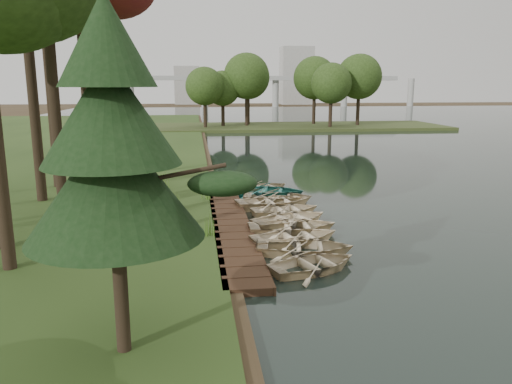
{
  "coord_description": "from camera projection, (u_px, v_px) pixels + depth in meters",
  "views": [
    {
      "loc": [
        -3.11,
        -21.73,
        6.23
      ],
      "look_at": [
        -0.35,
        0.6,
        1.37
      ],
      "focal_mm": 35.0,
      "sensor_mm": 36.0,
      "label": 1
    }
  ],
  "objects": [
    {
      "name": "rowboat_0",
      "position": [
        314.0,
        262.0,
        16.82
      ],
      "size": [
        3.79,
        3.23,
        0.66
      ],
      "primitive_type": "imported",
      "rotation": [
        0.0,
        0.0,
        1.91
      ],
      "color": "beige",
      "rests_on": "water"
    },
    {
      "name": "building_b",
      "position": [
        187.0,
        85.0,
        161.56
      ],
      "size": [
        8.0,
        8.0,
        12.0
      ],
      "primitive_type": "cube",
      "color": "#A5A5A0",
      "rests_on": "ground"
    },
    {
      "name": "reeds_1",
      "position": [
        175.0,
        203.0,
        23.33
      ],
      "size": [
        0.6,
        0.6,
        1.04
      ],
      "primitive_type": "cone",
      "color": "#3F661E",
      "rests_on": "bank"
    },
    {
      "name": "rowboat_8",
      "position": [
        268.0,
        190.0,
        27.92
      ],
      "size": [
        4.6,
        3.85,
        0.82
      ],
      "primitive_type": "imported",
      "rotation": [
        0.0,
        0.0,
        1.28
      ],
      "color": "teal",
      "rests_on": "water"
    },
    {
      "name": "rowboat_4",
      "position": [
        291.0,
        217.0,
        22.28
      ],
      "size": [
        4.39,
        3.82,
        0.76
      ],
      "primitive_type": "imported",
      "rotation": [
        0.0,
        0.0,
        1.96
      ],
      "color": "beige",
      "rests_on": "water"
    },
    {
      "name": "rowboat_6",
      "position": [
        275.0,
        200.0,
        25.48
      ],
      "size": [
        4.42,
        3.49,
        0.83
      ],
      "primitive_type": "imported",
      "rotation": [
        0.0,
        0.0,
        1.74
      ],
      "color": "beige",
      "rests_on": "water"
    },
    {
      "name": "pine_tree",
      "position": [
        112.0,
        144.0,
        10.4
      ],
      "size": [
        3.8,
        3.8,
        7.78
      ],
      "color": "black",
      "rests_on": "bank"
    },
    {
      "name": "rowboat_3",
      "position": [
        293.0,
        224.0,
        21.09
      ],
      "size": [
        3.82,
        2.76,
        0.78
      ],
      "primitive_type": "imported",
      "rotation": [
        0.0,
        0.0,
        1.59
      ],
      "color": "beige",
      "rests_on": "water"
    },
    {
      "name": "bridge",
      "position": [
        248.0,
        81.0,
        139.16
      ],
      "size": [
        95.9,
        4.0,
        8.6
      ],
      "color": "#A5A5A0",
      "rests_on": "ground"
    },
    {
      "name": "building_a",
      "position": [
        296.0,
        76.0,
        160.29
      ],
      "size": [
        10.0,
        8.0,
        18.0
      ],
      "primitive_type": "cube",
      "color": "#A5A5A0",
      "rests_on": "ground"
    },
    {
      "name": "peninsula",
      "position": [
        271.0,
        127.0,
        72.19
      ],
      "size": [
        50.0,
        14.0,
        0.45
      ],
      "primitive_type": "cube",
      "color": "#37431D",
      "rests_on": "ground"
    },
    {
      "name": "reeds_3",
      "position": [
        205.0,
        191.0,
        26.27
      ],
      "size": [
        0.6,
        0.6,
        0.9
      ],
      "primitive_type": "cone",
      "color": "#3F661E",
      "rests_on": "bank"
    },
    {
      "name": "ground",
      "position": [
        265.0,
        224.0,
        22.77
      ],
      "size": [
        300.0,
        300.0,
        0.0
      ],
      "primitive_type": "plane",
      "color": "#3D2F1D"
    },
    {
      "name": "boardwalk",
      "position": [
        230.0,
        222.0,
        22.54
      ],
      "size": [
        1.6,
        16.0,
        0.3
      ],
      "primitive_type": "cube",
      "color": "#362215",
      "rests_on": "ground"
    },
    {
      "name": "rowboat_7",
      "position": [
        277.0,
        196.0,
        26.62
      ],
      "size": [
        4.1,
        3.28,
        0.76
      ],
      "primitive_type": "imported",
      "rotation": [
        0.0,
        0.0,
        1.38
      ],
      "color": "beige",
      "rests_on": "water"
    },
    {
      "name": "far_trees",
      "position": [
        248.0,
        83.0,
        70.48
      ],
      "size": [
        45.6,
        5.6,
        8.8
      ],
      "color": "black",
      "rests_on": "peninsula"
    },
    {
      "name": "reeds_2",
      "position": [
        164.0,
        181.0,
        28.4
      ],
      "size": [
        0.6,
        0.6,
        1.14
      ],
      "primitive_type": "cone",
      "color": "#3F661E",
      "rests_on": "bank"
    },
    {
      "name": "rowboat_1",
      "position": [
        305.0,
        245.0,
        18.43
      ],
      "size": [
        4.0,
        3.18,
        0.74
      ],
      "primitive_type": "imported",
      "rotation": [
        0.0,
        0.0,
        1.39
      ],
      "color": "beige",
      "rests_on": "water"
    },
    {
      "name": "stored_rowboat",
      "position": [
        152.0,
        178.0,
        30.77
      ],
      "size": [
        3.27,
        2.56,
        0.62
      ],
      "primitive_type": "imported",
      "rotation": [
        3.14,
        0.0,
        1.42
      ],
      "color": "beige",
      "rests_on": "bank"
    },
    {
      "name": "rowboat_5",
      "position": [
        286.0,
        208.0,
        24.06
      ],
      "size": [
        3.74,
        2.96,
        0.7
      ],
      "primitive_type": "imported",
      "rotation": [
        0.0,
        0.0,
        1.75
      ],
      "color": "beige",
      "rests_on": "water"
    },
    {
      "name": "reeds_0",
      "position": [
        210.0,
        225.0,
        19.89
      ],
      "size": [
        0.6,
        0.6,
        0.86
      ],
      "primitive_type": "cone",
      "color": "#3F661E",
      "rests_on": "bank"
    },
    {
      "name": "rowboat_9",
      "position": [
        265.0,
        186.0,
        29.6
      ],
      "size": [
        3.57,
        3.1,
        0.62
      ],
      "primitive_type": "imported",
      "rotation": [
        0.0,
        0.0,
        1.96
      ],
      "color": "beige",
      "rests_on": "water"
    },
    {
      "name": "rowboat_2",
      "position": [
        296.0,
        235.0,
        19.67
      ],
      "size": [
        4.1,
        3.34,
        0.75
      ],
      "primitive_type": "imported",
      "rotation": [
        0.0,
        0.0,
        1.8
      ],
      "color": "beige",
      "rests_on": "water"
    }
  ]
}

